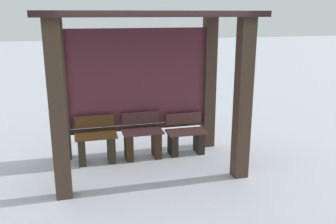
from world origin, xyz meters
TOP-DOWN VIEW (x-y plane):
  - ground_plane at (0.00, 0.00)m, footprint 60.00×60.00m
  - bus_shelter at (0.00, 0.19)m, footprint 3.09×1.87m
  - bench_left_inside at (-0.79, 0.42)m, footprint 0.69×0.38m
  - bench_center_inside at (0.00, 0.42)m, footprint 0.69×0.41m
  - bench_right_inside at (0.79, 0.42)m, footprint 0.69×0.38m

SIDE VIEW (x-z plane):
  - ground_plane at x=0.00m, z-range 0.00..0.00m
  - bench_right_inside at x=0.79m, z-range -0.07..0.64m
  - bench_center_inside at x=0.00m, z-range -0.07..0.71m
  - bench_left_inside at x=-0.79m, z-range -0.06..0.71m
  - bus_shelter at x=0.00m, z-range 0.47..2.96m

